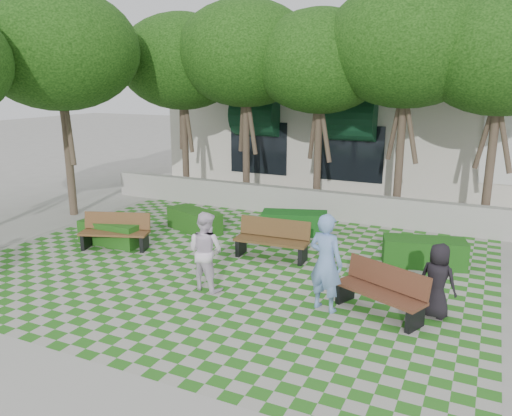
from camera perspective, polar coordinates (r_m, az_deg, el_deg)
The scene contains 17 objects.
ground at distance 11.43m, azimuth -5.55°, elevation -8.25°, with size 90.00×90.00×0.00m, color gray.
lawn at distance 12.24m, azimuth -3.14°, elevation -6.61°, with size 12.00×12.00×0.00m, color #2B721E.
sidewalk_south at distance 8.25m, azimuth -23.50°, elevation -19.04°, with size 16.00×2.00×0.01m, color #9E9B93.
sidewalk_west at distance 16.75m, azimuth -25.37°, elevation -2.20°, with size 2.00×12.00×0.01m, color #9E9B93.
retaining_wall at distance 16.65m, azimuth 5.38°, elevation 0.65°, with size 15.00×0.36×0.90m, color #9E9B93.
bench_east at distance 9.99m, azimuth 14.10°, elevation -9.24°, with size 1.89×1.27×0.95m.
bench_mid at distance 12.63m, azimuth 1.88°, elevation -3.67°, with size 1.90×0.73×0.98m.
bench_west at distance 13.85m, azimuth -15.77°, elevation -2.65°, with size 1.91×1.17×0.95m.
hedge_east at distance 12.81m, azimuth 18.64°, elevation -4.82°, with size 1.93×0.77×0.67m, color #174813.
hedge_midright at distance 14.67m, azimuth 4.42°, elevation -1.71°, with size 1.88×0.75×0.66m, color #134717.
hedge_midleft at distance 15.03m, azimuth -7.04°, elevation -1.44°, with size 1.81×0.72×0.63m, color #1B4B14.
hedge_west at distance 14.32m, azimuth -16.16°, elevation -2.72°, with size 1.81×0.72×0.63m, color #1A4D14.
person_blue at distance 9.76m, azimuth 7.98°, elevation -6.20°, with size 0.71×0.47×1.96m, color #7092CD.
person_dark at distance 10.08m, azimuth 20.02°, elevation -7.81°, with size 0.71×0.46×1.46m, color black.
person_white at distance 10.72m, azimuth -5.79°, elevation -4.90°, with size 0.84×0.65×1.72m, color white.
tree_row at distance 16.70m, azimuth -0.81°, elevation 17.11°, with size 17.70×13.40×7.41m.
building at distance 23.62m, azimuth 14.37°, elevation 9.41°, with size 18.00×8.92×5.15m.
Camera 1 is at (5.49, -9.02, 4.39)m, focal length 35.00 mm.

